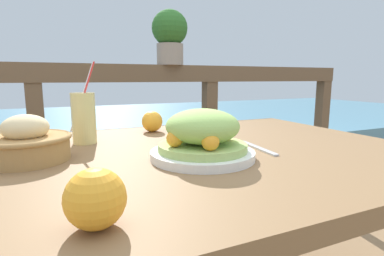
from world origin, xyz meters
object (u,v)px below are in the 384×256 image
object	(u,v)px
drink_glass	(84,118)
bread_basket	(27,143)
potted_plant	(170,35)
salad_plate	(202,137)

from	to	relation	value
drink_glass	bread_basket	distance (m)	0.21
drink_glass	potted_plant	xyz separation A→B (m)	(0.50, 0.60, 0.35)
bread_basket	drink_glass	bearing A→B (deg)	46.55
salad_plate	bread_basket	world-z (taller)	salad_plate
salad_plate	bread_basket	distance (m)	0.42
drink_glass	potted_plant	bearing A→B (deg)	50.20
salad_plate	potted_plant	bearing A→B (deg)	74.40
salad_plate	potted_plant	size ratio (longest dim) A/B	0.90
potted_plant	bread_basket	bearing A→B (deg)	-130.57
drink_glass	potted_plant	distance (m)	0.86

